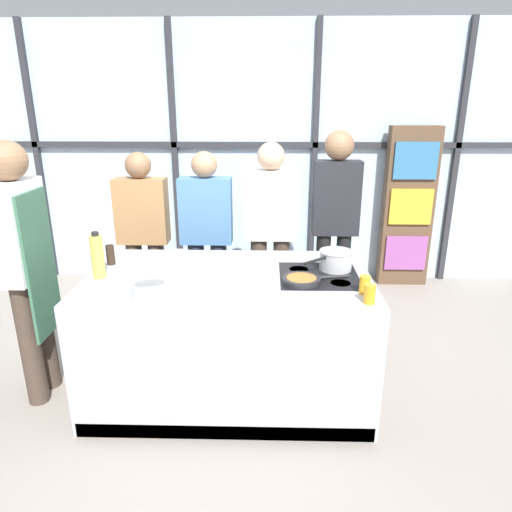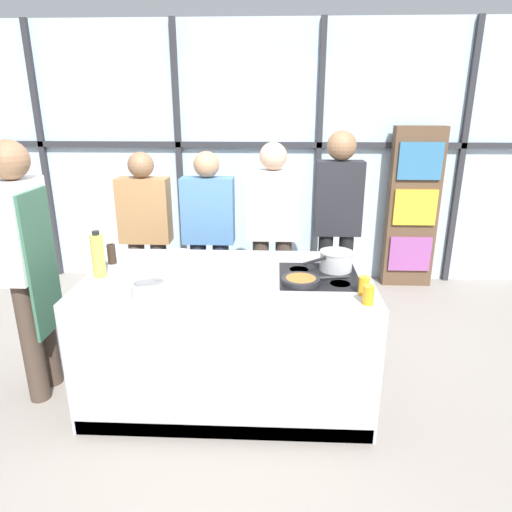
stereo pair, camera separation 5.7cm
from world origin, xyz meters
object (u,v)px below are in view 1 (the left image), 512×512
object	(u,v)px
chef	(24,258)
saucepan	(335,260)
frying_pan	(303,280)
mixing_bowl	(150,289)
juice_glass_near	(370,294)
oil_bottle	(98,256)
white_plate	(177,254)
pepper_grinder	(110,254)
spectator_far_right	(335,217)
spectator_center_left	(207,232)
spectator_center_right	(270,227)
juice_glass_far	(365,285)
spectator_far_left	(143,232)

from	to	relation	value
chef	saucepan	distance (m)	2.05
frying_pan	mixing_bowl	distance (m)	0.95
mixing_bowl	juice_glass_near	world-z (taller)	juice_glass_near
oil_bottle	juice_glass_near	distance (m)	1.72
saucepan	juice_glass_near	distance (m)	0.57
white_plate	chef	bearing A→B (deg)	-152.11
frying_pan	pepper_grinder	distance (m)	1.37
mixing_bowl	oil_bottle	size ratio (longest dim) A/B	0.69
spectator_far_right	white_plate	xyz separation A→B (m)	(-1.27, -0.65, -0.13)
spectator_center_left	spectator_center_right	distance (m)	0.57
saucepan	pepper_grinder	bearing A→B (deg)	177.62
juice_glass_far	frying_pan	bearing A→B (deg)	154.76
spectator_center_left	pepper_grinder	distance (m)	1.03
spectator_center_left	pepper_grinder	world-z (taller)	spectator_center_left
saucepan	white_plate	distance (m)	1.18
mixing_bowl	spectator_far_right	bearing A→B (deg)	47.59
spectator_center_left	saucepan	world-z (taller)	spectator_center_left
pepper_grinder	oil_bottle	bearing A→B (deg)	-87.79
spectator_far_right	oil_bottle	distance (m)	2.02
chef	pepper_grinder	size ratio (longest dim) A/B	10.08
spectator_far_right	white_plate	world-z (taller)	spectator_far_right
spectator_center_left	saucepan	size ratio (longest dim) A/B	4.53
spectator_center_left	spectator_far_right	bearing A→B (deg)	-180.00
chef	saucepan	size ratio (longest dim) A/B	5.04
frying_pan	oil_bottle	size ratio (longest dim) A/B	1.41
chef	frying_pan	world-z (taller)	chef
chef	white_plate	distance (m)	1.02
oil_bottle	juice_glass_far	xyz separation A→B (m)	(1.68, -0.22, -0.09)
chef	juice_glass_far	bearing A→B (deg)	84.28
spectator_center_right	juice_glass_far	xyz separation A→B (m)	(0.56, -1.34, 0.00)
spectator_center_right	pepper_grinder	bearing A→B (deg)	37.26
spectator_far_left	chef	bearing A→B (deg)	67.19
spectator_center_left	frying_pan	distance (m)	1.40
spectator_far_left	saucepan	distance (m)	1.82
spectator_far_right	mixing_bowl	xyz separation A→B (m)	(-1.28, -1.40, -0.10)
spectator_center_right	spectator_far_right	bearing A→B (deg)	-180.00
juice_glass_near	pepper_grinder	bearing A→B (deg)	159.85
chef	juice_glass_far	xyz separation A→B (m)	(2.16, -0.22, -0.07)
saucepan	pepper_grinder	distance (m)	1.57
saucepan	spectator_center_left	bearing A→B (deg)	137.33
mixing_bowl	oil_bottle	world-z (taller)	oil_bottle
spectator_far_left	saucepan	world-z (taller)	spectator_far_left
spectator_center_right	juice_glass_near	xyz separation A→B (m)	(0.56, -1.48, 0.00)
saucepan	white_plate	bearing A→B (deg)	166.36
spectator_far_left	frying_pan	distance (m)	1.77
saucepan	oil_bottle	distance (m)	1.58
spectator_center_left	oil_bottle	world-z (taller)	spectator_center_left
spectator_center_right	white_plate	world-z (taller)	spectator_center_right
spectator_far_left	mixing_bowl	bearing A→B (deg)	106.28
saucepan	oil_bottle	size ratio (longest dim) A/B	1.13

